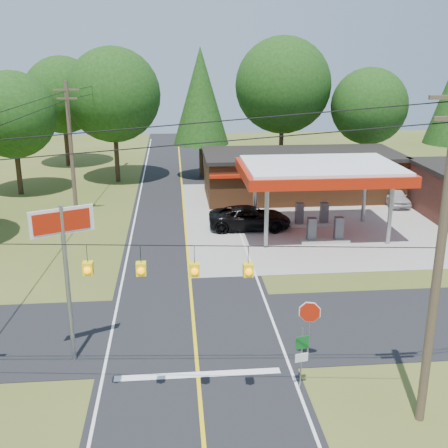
{
  "coord_description": "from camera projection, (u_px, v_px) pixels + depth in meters",
  "views": [
    {
      "loc": [
        -0.73,
        -22.73,
        12.31
      ],
      "look_at": [
        2.0,
        7.0,
        2.8
      ],
      "focal_mm": 45.0,
      "sensor_mm": 36.0,
      "label": 1
    }
  ],
  "objects": [
    {
      "name": "overhead_beacons",
      "position": [
        167.0,
        248.0,
        17.7
      ],
      "size": [
        17.04,
        2.04,
        1.03
      ],
      "color": "black",
      "rests_on": "ground"
    },
    {
      "name": "treeline_backdrop",
      "position": [
        191.0,
        107.0,
        45.95
      ],
      "size": [
        70.27,
        51.59,
        13.3
      ],
      "color": "#332316",
      "rests_on": "ground"
    },
    {
      "name": "sedan_car",
      "position": [
        395.0,
        197.0,
        45.25
      ],
      "size": [
        4.15,
        4.15,
        1.37
      ],
      "primitive_type": "imported",
      "rotation": [
        0.0,
        0.0,
        -0.03
      ],
      "color": "silver",
      "rests_on": "ground"
    },
    {
      "name": "utility_pole_north",
      "position": [
        115.0,
        124.0,
        56.57
      ],
      "size": [
        0.3,
        0.3,
        9.5
      ],
      "color": "#473828",
      "rests_on": "ground"
    },
    {
      "name": "cross_road",
      "position": [
        194.0,
        331.0,
        25.37
      ],
      "size": [
        70.0,
        7.0,
        0.02
      ],
      "primitive_type": "cube",
      "color": "black",
      "rests_on": "ground"
    },
    {
      "name": "lane_center_yellow",
      "position": [
        194.0,
        330.0,
        25.36
      ],
      "size": [
        0.15,
        110.0,
        0.0
      ],
      "primitive_type": "cube",
      "color": "yellow",
      "rests_on": "main_highway"
    },
    {
      "name": "ground",
      "position": [
        194.0,
        331.0,
        25.37
      ],
      "size": [
        120.0,
        120.0,
        0.0
      ],
      "primitive_type": "plane",
      "color": "#41511C",
      "rests_on": "ground"
    },
    {
      "name": "utility_pole_far_left",
      "position": [
        71.0,
        150.0,
        40.17
      ],
      "size": [
        1.8,
        0.3,
        10.0
      ],
      "color": "#473828",
      "rests_on": "ground"
    },
    {
      "name": "gas_canopy",
      "position": [
        321.0,
        173.0,
        37.19
      ],
      "size": [
        10.6,
        7.4,
        4.88
      ],
      "color": "gray",
      "rests_on": "ground"
    },
    {
      "name": "big_stop_sign",
      "position": [
        64.0,
        249.0,
        21.55
      ],
      "size": [
        2.26,
        1.08,
        6.59
      ],
      "color": "gray",
      "rests_on": "ground"
    },
    {
      "name": "main_highway",
      "position": [
        194.0,
        331.0,
        25.37
      ],
      "size": [
        8.0,
        120.0,
        0.02
      ],
      "primitive_type": "cube",
      "color": "black",
      "rests_on": "ground"
    },
    {
      "name": "utility_pole_near_right",
      "position": [
        439.0,
        258.0,
        17.57
      ],
      "size": [
        1.8,
        0.3,
        11.5
      ],
      "color": "#473828",
      "rests_on": "ground"
    },
    {
      "name": "route_sign_post",
      "position": [
        302.0,
        353.0,
        20.7
      ],
      "size": [
        0.51,
        0.13,
        2.5
      ],
      "color": "gray",
      "rests_on": "ground"
    },
    {
      "name": "suv_car",
      "position": [
        250.0,
        218.0,
        39.28
      ],
      "size": [
        6.05,
        6.05,
        1.59
      ],
      "primitive_type": "imported",
      "rotation": [
        0.0,
        0.0,
        1.51
      ],
      "color": "black",
      "rests_on": "ground"
    },
    {
      "name": "octagonal_stop_sign",
      "position": [
        310.0,
        317.0,
        22.29
      ],
      "size": [
        0.9,
        0.28,
        2.69
      ],
      "color": "gray",
      "rests_on": "ground"
    },
    {
      "name": "convenience_store",
      "position": [
        301.0,
        174.0,
        47.47
      ],
      "size": [
        16.4,
        7.55,
        3.8
      ],
      "color": "brown",
      "rests_on": "ground"
    }
  ]
}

